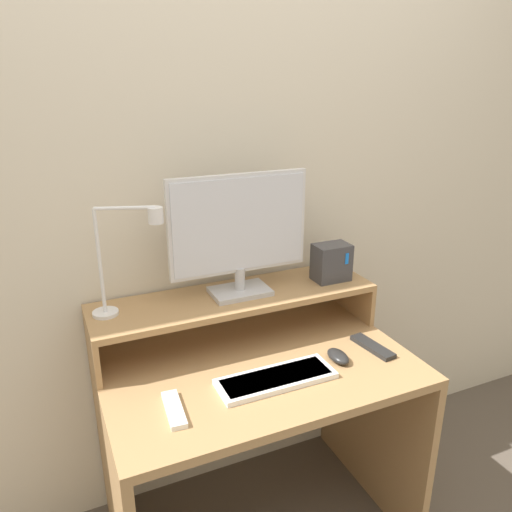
# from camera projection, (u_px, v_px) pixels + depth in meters

# --- Properties ---
(wall_back) EXTENTS (6.00, 0.05, 2.50)m
(wall_back) POSITION_uv_depth(u_px,v_px,m) (216.00, 184.00, 1.79)
(wall_back) COLOR beige
(wall_back) RESTS_ON ground_plane
(desk) EXTENTS (1.02, 0.66, 0.72)m
(desk) POSITION_uv_depth(u_px,v_px,m) (258.00, 418.00, 1.73)
(desk) COLOR #A87F51
(desk) RESTS_ON ground_plane
(monitor_shelf) EXTENTS (1.02, 0.28, 0.17)m
(monitor_shelf) POSITION_uv_depth(u_px,v_px,m) (236.00, 302.00, 1.77)
(monitor_shelf) COLOR #A87F51
(monitor_shelf) RESTS_ON desk
(monitor) EXTENTS (0.49, 0.14, 0.43)m
(monitor) POSITION_uv_depth(u_px,v_px,m) (239.00, 231.00, 1.69)
(monitor) COLOR #BCBCC1
(monitor) RESTS_ON monitor_shelf
(desk_lamp) EXTENTS (0.24, 0.12, 0.36)m
(desk_lamp) POSITION_uv_depth(u_px,v_px,m) (126.00, 255.00, 1.55)
(desk_lamp) COLOR silver
(desk_lamp) RESTS_ON monitor_shelf
(router_dock) EXTENTS (0.13, 0.09, 0.14)m
(router_dock) POSITION_uv_depth(u_px,v_px,m) (331.00, 262.00, 1.87)
(router_dock) COLOR #3D3D42
(router_dock) RESTS_ON monitor_shelf
(keyboard) EXTENTS (0.37, 0.13, 0.02)m
(keyboard) POSITION_uv_depth(u_px,v_px,m) (276.00, 378.00, 1.55)
(keyboard) COLOR white
(keyboard) RESTS_ON desk
(mouse) EXTENTS (0.06, 0.10, 0.03)m
(mouse) POSITION_uv_depth(u_px,v_px,m) (338.00, 356.00, 1.66)
(mouse) COLOR black
(mouse) RESTS_ON desk
(remote_control) EXTENTS (0.06, 0.17, 0.02)m
(remote_control) POSITION_uv_depth(u_px,v_px,m) (174.00, 409.00, 1.41)
(remote_control) COLOR white
(remote_control) RESTS_ON desk
(remote_secondary) EXTENTS (0.07, 0.18, 0.02)m
(remote_secondary) POSITION_uv_depth(u_px,v_px,m) (373.00, 347.00, 1.74)
(remote_secondary) COLOR black
(remote_secondary) RESTS_ON desk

